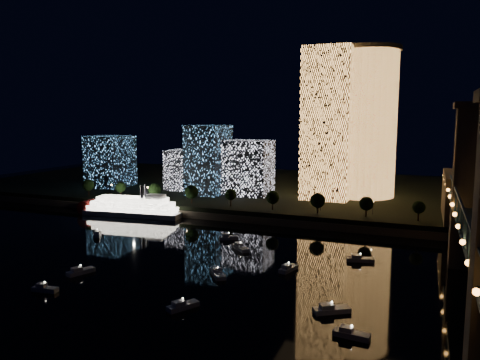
# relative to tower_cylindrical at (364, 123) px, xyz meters

# --- Properties ---
(ground) EXTENTS (520.00, 520.00, 0.00)m
(ground) POSITION_rel_tower_cylindrical_xyz_m (-21.59, -140.56, -42.52)
(ground) COLOR black
(ground) RESTS_ON ground
(far_bank) EXTENTS (420.00, 160.00, 5.00)m
(far_bank) POSITION_rel_tower_cylindrical_xyz_m (-21.59, 19.44, -40.02)
(far_bank) COLOR black
(far_bank) RESTS_ON ground
(seawall) EXTENTS (420.00, 6.00, 3.00)m
(seawall) POSITION_rel_tower_cylindrical_xyz_m (-21.59, -58.56, -41.02)
(seawall) COLOR #6B5E4C
(seawall) RESTS_ON ground
(tower_cylindrical) EXTENTS (34.00, 34.00, 74.78)m
(tower_cylindrical) POSITION_rel_tower_cylindrical_xyz_m (0.00, 0.00, 0.00)
(tower_cylindrical) COLOR #FFA851
(tower_cylindrical) RESTS_ON far_bank
(tower_rectangular) EXTENTS (23.22, 23.22, 73.89)m
(tower_rectangular) POSITION_rel_tower_cylindrical_xyz_m (-15.60, -13.69, -0.57)
(tower_rectangular) COLOR #FFA851
(tower_rectangular) RESTS_ON far_bank
(midrise_blocks) EXTENTS (107.81, 30.56, 36.18)m
(midrise_blocks) POSITION_rel_tower_cylindrical_xyz_m (-92.63, -19.39, -22.61)
(midrise_blocks) COLOR white
(midrise_blocks) RESTS_ON far_bank
(riverboat) EXTENTS (51.01, 15.84, 15.12)m
(riverboat) POSITION_rel_tower_cylindrical_xyz_m (-97.19, -66.69, -38.64)
(riverboat) COLOR silver
(riverboat) RESTS_ON ground
(motorboats) EXTENTS (110.21, 73.42, 2.78)m
(motorboats) POSITION_rel_tower_cylindrical_xyz_m (-27.95, -126.82, -41.70)
(motorboats) COLOR silver
(motorboats) RESTS_ON ground
(esplanade_trees) EXTENTS (165.60, 6.44, 8.72)m
(esplanade_trees) POSITION_rel_tower_cylindrical_xyz_m (-54.74, -52.56, -32.05)
(esplanade_trees) COLOR black
(esplanade_trees) RESTS_ON far_bank
(street_lamps) EXTENTS (132.70, 0.70, 5.65)m
(street_lamps) POSITION_rel_tower_cylindrical_xyz_m (-55.59, -46.56, -33.49)
(street_lamps) COLOR black
(street_lamps) RESTS_ON far_bank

